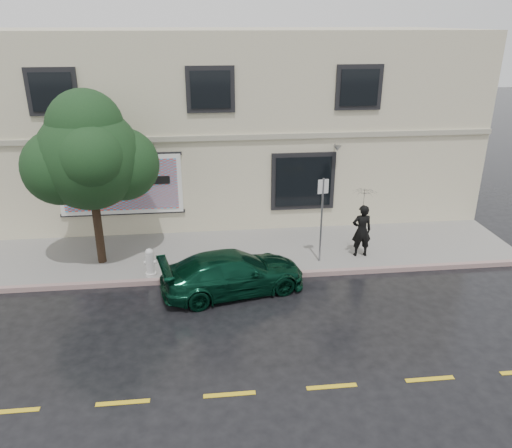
{
  "coord_description": "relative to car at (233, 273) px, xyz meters",
  "views": [
    {
      "loc": [
        -0.37,
        -11.85,
        7.3
      ],
      "look_at": [
        1.19,
        2.2,
        1.51
      ],
      "focal_mm": 35.0,
      "sensor_mm": 36.0,
      "label": 1
    }
  ],
  "objects": [
    {
      "name": "road_marking",
      "position": [
        -0.38,
        -4.32,
        -0.6
      ],
      "size": [
        19.0,
        0.12,
        0.01
      ],
      "primitive_type": "cube",
      "color": "gold",
      "rests_on": "ground"
    },
    {
      "name": "ground",
      "position": [
        -0.38,
        -0.82,
        -0.6
      ],
      "size": [
        90.0,
        90.0,
        0.0
      ],
      "primitive_type": "plane",
      "color": "black",
      "rests_on": "ground"
    },
    {
      "name": "billboard",
      "position": [
        -3.58,
        4.1,
        1.45
      ],
      "size": [
        4.3,
        0.16,
        2.2
      ],
      "color": "white",
      "rests_on": "ground"
    },
    {
      "name": "umbrella",
      "position": [
        4.26,
        1.62,
        1.62
      ],
      "size": [
        1.12,
        1.12,
        0.63
      ],
      "primitive_type": "imported",
      "rotation": [
        0.0,
        0.0,
        0.4
      ],
      "color": "black",
      "rests_on": "pedestrian"
    },
    {
      "name": "building",
      "position": [
        -0.38,
        8.17,
        2.9
      ],
      "size": [
        20.0,
        8.12,
        7.0
      ],
      "color": "beige",
      "rests_on": "ground"
    },
    {
      "name": "curb",
      "position": [
        -0.38,
        0.68,
        -0.53
      ],
      "size": [
        20.0,
        0.18,
        0.16
      ],
      "primitive_type": "cube",
      "color": "gray",
      "rests_on": "ground"
    },
    {
      "name": "sidewalk",
      "position": [
        -0.38,
        2.43,
        -0.53
      ],
      "size": [
        20.0,
        3.5,
        0.15
      ],
      "primitive_type": "cube",
      "color": "gray",
      "rests_on": "ground"
    },
    {
      "name": "pedestrian",
      "position": [
        4.26,
        1.62,
        0.42
      ],
      "size": [
        0.64,
        0.43,
        1.75
      ],
      "primitive_type": "imported",
      "rotation": [
        0.0,
        0.0,
        3.13
      ],
      "color": "black",
      "rests_on": "sidewalk"
    },
    {
      "name": "fire_hydrant",
      "position": [
        -2.43,
        0.98,
        -0.02
      ],
      "size": [
        0.36,
        0.34,
        0.88
      ],
      "rotation": [
        0.0,
        0.0,
        -0.04
      ],
      "color": "beige",
      "rests_on": "sidewalk"
    },
    {
      "name": "sign_pole",
      "position": [
        2.85,
        1.36,
        1.19
      ],
      "size": [
        0.34,
        0.08,
        2.76
      ],
      "rotation": [
        0.0,
        0.0,
        0.16
      ],
      "color": "gray",
      "rests_on": "sidewalk"
    },
    {
      "name": "car",
      "position": [
        0.0,
        0.0,
        0.0
      ],
      "size": [
        4.43,
        2.68,
        1.2
      ],
      "primitive_type": "imported",
      "rotation": [
        0.0,
        0.0,
        1.79
      ],
      "color": "black",
      "rests_on": "ground"
    },
    {
      "name": "street_tree",
      "position": [
        -4.05,
        2.08,
        2.93
      ],
      "size": [
        3.07,
        3.07,
        4.93
      ],
      "color": "#332517",
      "rests_on": "sidewalk"
    }
  ]
}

